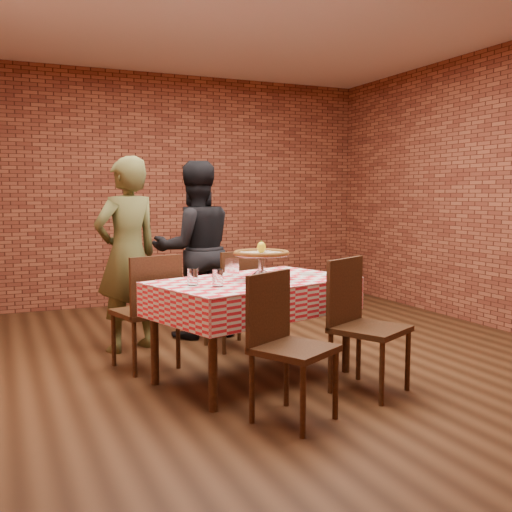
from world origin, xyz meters
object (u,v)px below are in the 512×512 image
water_glass_left (218,278)px  pizza (261,254)px  diner_black (195,250)px  pizza_stand (261,267)px  chair_near_right (370,327)px  chair_far_right (232,299)px  condiment_caddy (232,266)px  chair_far_left (145,311)px  table (254,330)px  chair_near_left (294,349)px  diner_olive (127,254)px  water_glass_right (193,277)px

water_glass_left → pizza: bearing=23.7°
diner_black → pizza_stand: bearing=93.2°
pizza_stand → water_glass_left: bearing=-156.3°
chair_near_right → chair_far_right: 1.60m
condiment_caddy → chair_far_left: size_ratio=0.14×
table → chair_far_left: chair_far_left is taller
diner_black → chair_near_left: bearing=88.4°
chair_near_left → diner_olive: size_ratio=0.53×
chair_near_right → diner_olive: (-1.32, 1.82, 0.39)m
chair_far_left → chair_far_right: (0.87, 0.31, -0.01)m
pizza_stand → pizza: 0.10m
water_glass_right → diner_olive: size_ratio=0.07×
chair_far_left → diner_black: (0.70, 0.85, 0.40)m
condiment_caddy → chair_far_left: (-0.63, 0.30, -0.36)m
chair_near_left → chair_near_right: bearing=-8.8°
chair_far_left → diner_olive: diner_olive is taller
water_glass_left → water_glass_right: bearing=140.8°
condiment_caddy → diner_olive: size_ratio=0.08×
condiment_caddy → diner_black: (0.06, 1.14, 0.03)m
pizza → water_glass_right: size_ratio=3.54×
condiment_caddy → chair_near_right: 1.21m
pizza_stand → diner_olive: size_ratio=0.24×
pizza → chair_far_right: (0.13, 0.94, -0.50)m
chair_near_right → diner_olive: size_ratio=0.54×
chair_near_right → condiment_caddy: bearing=98.6°
pizza_stand → condiment_caddy: size_ratio=3.24×
diner_black → diner_olive: bearing=21.3°
condiment_caddy → chair_far_left: chair_far_left is taller
water_glass_left → diner_olive: (-0.34, 1.40, 0.04)m
table → diner_olive: size_ratio=0.85×
water_glass_left → chair_far_left: (-0.33, 0.81, -0.36)m
chair_far_right → pizza_stand: bearing=74.6°
chair_near_right → water_glass_right: bearing=127.5°
chair_near_left → chair_near_right: (0.74, 0.27, 0.01)m
water_glass_right → pizza_stand: bearing=6.6°
table → diner_olive: diner_olive is taller
chair_near_left → chair_far_left: 1.60m
chair_near_right → diner_black: diner_black is taller
chair_near_right → diner_olive: bearing=98.8°
table → water_glass_left: water_glass_left is taller
pizza_stand → chair_near_right: bearing=-46.7°
pizza → diner_black: (-0.04, 1.48, -0.09)m
pizza → water_glass_right: bearing=-173.4°
water_glass_left → diner_olive: 1.44m
water_glass_left → chair_far_right: bearing=64.1°
chair_near_right → table: bearing=108.0°
pizza → diner_olive: size_ratio=0.24×
pizza → chair_far_left: (-0.74, 0.63, -0.49)m
water_glass_right → chair_far_left: (-0.18, 0.70, -0.36)m
chair_far_left → water_glass_left: bearing=98.0°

